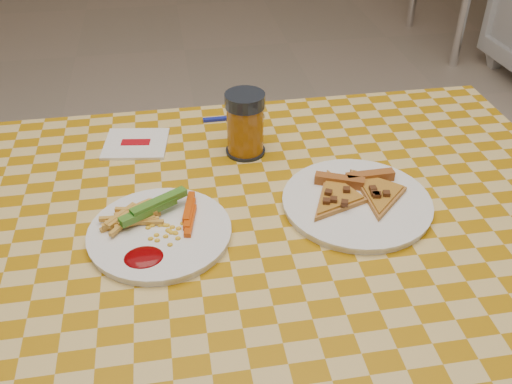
{
  "coord_description": "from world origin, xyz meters",
  "views": [
    {
      "loc": [
        -0.12,
        -0.78,
        1.39
      ],
      "look_at": [
        0.02,
        0.05,
        0.78
      ],
      "focal_mm": 40.0,
      "sensor_mm": 36.0,
      "label": 1
    }
  ],
  "objects_px": {
    "drink_glass": "(245,125)",
    "table": "(251,249)",
    "plate_right": "(357,203)",
    "plate_left": "(160,234)"
  },
  "relations": [
    {
      "from": "plate_right",
      "to": "plate_left",
      "type": "bearing_deg",
      "value": -175.67
    },
    {
      "from": "table",
      "to": "plate_right",
      "type": "height_order",
      "value": "plate_right"
    },
    {
      "from": "plate_right",
      "to": "drink_glass",
      "type": "distance_m",
      "value": 0.28
    },
    {
      "from": "table",
      "to": "plate_right",
      "type": "xyz_separation_m",
      "value": [
        0.2,
        0.0,
        0.08
      ]
    },
    {
      "from": "plate_left",
      "to": "drink_glass",
      "type": "bearing_deg",
      "value": 52.87
    },
    {
      "from": "plate_right",
      "to": "drink_glass",
      "type": "bearing_deg",
      "value": 128.37
    },
    {
      "from": "plate_left",
      "to": "plate_right",
      "type": "height_order",
      "value": "same"
    },
    {
      "from": "plate_right",
      "to": "drink_glass",
      "type": "height_order",
      "value": "drink_glass"
    },
    {
      "from": "drink_glass",
      "to": "table",
      "type": "bearing_deg",
      "value": -96.25
    },
    {
      "from": "plate_left",
      "to": "table",
      "type": "bearing_deg",
      "value": 8.59
    }
  ]
}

